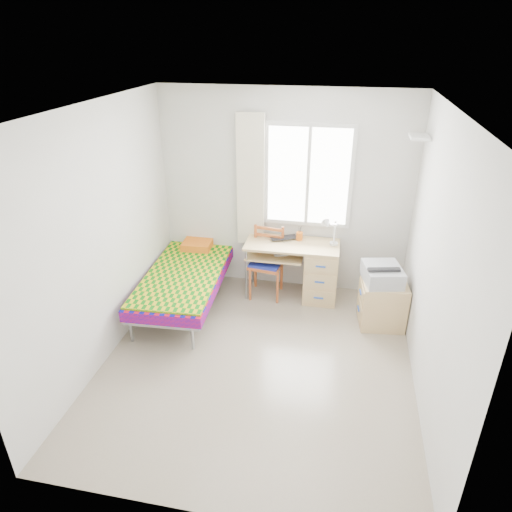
# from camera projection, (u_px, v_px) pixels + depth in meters

# --- Properties ---
(floor) EXTENTS (3.50, 3.50, 0.00)m
(floor) POSITION_uv_depth(u_px,v_px,m) (257.00, 362.00, 4.86)
(floor) COLOR #BCAD93
(floor) RESTS_ON ground
(ceiling) EXTENTS (3.50, 3.50, 0.00)m
(ceiling) POSITION_uv_depth(u_px,v_px,m) (258.00, 108.00, 3.70)
(ceiling) COLOR white
(ceiling) RESTS_ON wall_back
(wall_back) EXTENTS (3.20, 0.00, 3.20)m
(wall_back) POSITION_uv_depth(u_px,v_px,m) (284.00, 194.00, 5.82)
(wall_back) COLOR silver
(wall_back) RESTS_ON ground
(wall_left) EXTENTS (0.00, 3.50, 3.50)m
(wall_left) POSITION_uv_depth(u_px,v_px,m) (101.00, 239.00, 4.56)
(wall_left) COLOR silver
(wall_left) RESTS_ON ground
(wall_right) EXTENTS (0.00, 3.50, 3.50)m
(wall_right) POSITION_uv_depth(u_px,v_px,m) (436.00, 268.00, 4.00)
(wall_right) COLOR silver
(wall_right) RESTS_ON ground
(window) EXTENTS (1.10, 0.04, 1.30)m
(window) POSITION_uv_depth(u_px,v_px,m) (308.00, 176.00, 5.63)
(window) COLOR white
(window) RESTS_ON wall_back
(curtain) EXTENTS (0.35, 0.05, 1.70)m
(curtain) POSITION_uv_depth(u_px,v_px,m) (251.00, 182.00, 5.76)
(curtain) COLOR beige
(curtain) RESTS_ON wall_back
(floating_shelf) EXTENTS (0.20, 0.32, 0.03)m
(floating_shelf) POSITION_uv_depth(u_px,v_px,m) (419.00, 137.00, 4.87)
(floating_shelf) COLOR white
(floating_shelf) RESTS_ON wall_right
(bed) EXTENTS (1.00, 1.98, 0.84)m
(bed) POSITION_uv_depth(u_px,v_px,m) (187.00, 274.00, 5.76)
(bed) COLOR #95989D
(bed) RESTS_ON floor
(desk) EXTENTS (1.19, 0.56, 0.74)m
(desk) POSITION_uv_depth(u_px,v_px,m) (316.00, 269.00, 5.88)
(desk) COLOR tan
(desk) RESTS_ON floor
(chair) EXTENTS (0.45, 0.45, 0.93)m
(chair) POSITION_uv_depth(u_px,v_px,m) (268.00, 258.00, 5.91)
(chair) COLOR #AF5221
(chair) RESTS_ON floor
(cabinet) EXTENTS (0.56, 0.50, 0.56)m
(cabinet) POSITION_uv_depth(u_px,v_px,m) (382.00, 303.00, 5.38)
(cabinet) COLOR tan
(cabinet) RESTS_ON floor
(printer) EXTENTS (0.50, 0.55, 0.20)m
(printer) POSITION_uv_depth(u_px,v_px,m) (382.00, 274.00, 5.24)
(printer) COLOR #A9ACB1
(printer) RESTS_ON cabinet
(laptop) EXTENTS (0.41, 0.35, 0.03)m
(laptop) POSITION_uv_depth(u_px,v_px,m) (285.00, 240.00, 5.85)
(laptop) COLOR black
(laptop) RESTS_ON desk
(pen_cup) EXTENTS (0.08, 0.08, 0.11)m
(pen_cup) POSITION_uv_depth(u_px,v_px,m) (299.00, 236.00, 5.86)
(pen_cup) COLOR orange
(pen_cup) RESTS_ON desk
(task_lamp) EXTENTS (0.23, 0.32, 0.41)m
(task_lamp) POSITION_uv_depth(u_px,v_px,m) (330.00, 229.00, 5.55)
(task_lamp) COLOR white
(task_lamp) RESTS_ON desk
(book) EXTENTS (0.24, 0.28, 0.02)m
(book) POSITION_uv_depth(u_px,v_px,m) (273.00, 252.00, 5.91)
(book) COLOR gray
(book) RESTS_ON desk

